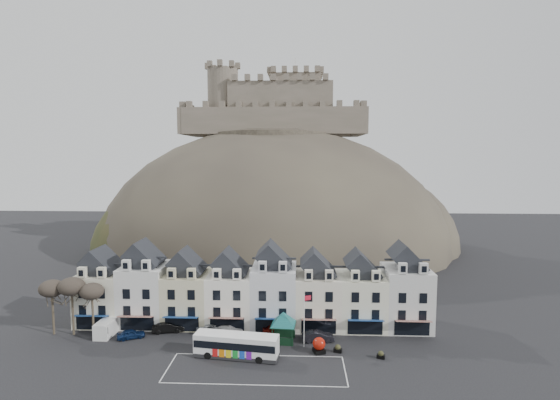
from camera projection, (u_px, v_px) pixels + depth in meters
The scene contains 21 objects.
ground at pixel (239, 374), 52.96m from camera, with size 300.00×300.00×0.00m, color black.
coach_bay_markings at pixel (256, 369), 54.11m from camera, with size 22.00×7.50×0.01m, color silver.
townhouse_terrace at pixel (253, 291), 68.27m from camera, with size 54.40×9.35×11.80m.
castle_hill at pixel (278, 250), 121.40m from camera, with size 100.00×76.00×68.00m.
castle at pixel (276, 107), 124.24m from camera, with size 50.20×22.20×22.00m.
tree_left_far at pixel (52, 289), 63.97m from camera, with size 3.61×3.61×8.24m.
tree_left_mid at pixel (72, 287), 63.80m from camera, with size 3.78×3.78×8.64m.
tree_left_near at pixel (92, 292), 63.74m from camera, with size 3.43×3.43×7.84m.
bus at pixel (236, 345), 57.15m from camera, with size 11.30×4.05×3.12m.
bus_shelter at pixel (283, 319), 61.82m from camera, with size 6.81×6.81×4.34m.
red_buoy at pixel (319, 345), 58.50m from camera, with size 1.83×1.83×2.12m.
flagpole at pixel (305, 317), 59.96m from camera, with size 1.00×0.50×7.49m.
white_van at pixel (107, 327), 64.44m from camera, with size 2.24×4.95×2.24m.
planter_west at pixel (338, 349), 58.65m from camera, with size 1.21×0.85×1.10m.
planter_east at pixel (381, 355), 56.88m from camera, with size 1.14×0.82×1.03m.
car_navy at pixel (131, 334), 63.08m from camera, with size 1.57×3.90×1.33m, color #0D1F45.
car_black at pixel (168, 327), 65.34m from camera, with size 1.65×4.73×1.56m, color black.
car_silver at pixel (212, 329), 65.06m from camera, with size 2.17×4.64×1.31m, color #9A9DA1.
car_white at pixel (229, 329), 64.95m from camera, with size 1.79×4.40×1.28m, color #BCBCBC.
car_maroon at pixel (278, 329), 64.62m from camera, with size 1.81×4.50×1.53m, color #510804.
car_charcoal at pixel (318, 336), 62.08m from camera, with size 1.61×4.62×1.52m, color black.
Camera 1 is at (7.28, -50.22, 26.47)m, focal length 28.00 mm.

